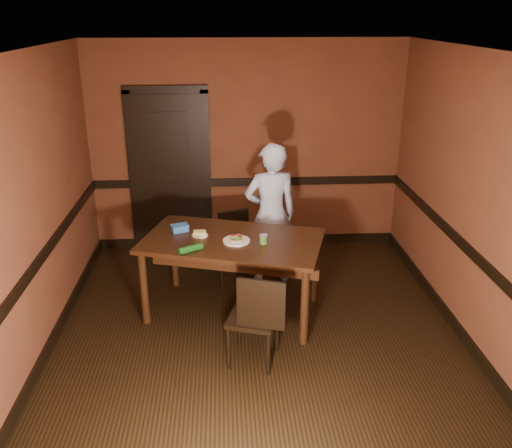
{
  "coord_description": "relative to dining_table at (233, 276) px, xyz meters",
  "views": [
    {
      "loc": [
        -0.31,
        -4.58,
        3.01
      ],
      "look_at": [
        0.0,
        0.35,
        1.05
      ],
      "focal_mm": 38.0,
      "sensor_mm": 36.0,
      "label": 1
    }
  ],
  "objects": [
    {
      "name": "food_tub",
      "position": [
        -0.55,
        0.24,
        0.46
      ],
      "size": [
        0.21,
        0.18,
        0.07
      ],
      "rotation": [
        0.0,
        0.0,
        0.37
      ],
      "color": "#3474BF",
      "rests_on": "dining_table"
    },
    {
      "name": "wall_left",
      "position": [
        -1.77,
        -0.48,
        0.93
      ],
      "size": [
        0.02,
        4.5,
        2.7
      ],
      "primitive_type": "cube",
      "color": "brown",
      "rests_on": "ground"
    },
    {
      "name": "wall_right",
      "position": [
        2.23,
        -0.48,
        0.93
      ],
      "size": [
        0.02,
        4.5,
        2.7
      ],
      "primitive_type": "cube",
      "color": "brown",
      "rests_on": "ground"
    },
    {
      "name": "sandwich_plate",
      "position": [
        0.04,
        -0.07,
        0.44
      ],
      "size": [
        0.27,
        0.27,
        0.07
      ],
      "rotation": [
        0.0,
        0.0,
        -0.21
      ],
      "color": "white",
      "rests_on": "dining_table"
    },
    {
      "name": "dado_back",
      "position": [
        0.23,
        1.75,
        0.48
      ],
      "size": [
        4.0,
        0.03,
        0.1
      ],
      "primitive_type": "cube",
      "color": "black",
      "rests_on": "ground"
    },
    {
      "name": "baseboard_right",
      "position": [
        2.22,
        -0.48,
        -0.36
      ],
      "size": [
        0.03,
        4.5,
        0.12
      ],
      "primitive_type": "cube",
      "color": "black",
      "rests_on": "ground"
    },
    {
      "name": "person",
      "position": [
        0.45,
        0.7,
        0.41
      ],
      "size": [
        0.66,
        0.48,
        1.66
      ],
      "primitive_type": "imported",
      "rotation": [
        0.0,
        0.0,
        3.29
      ],
      "color": "silver",
      "rests_on": "floor"
    },
    {
      "name": "chair_near",
      "position": [
        0.16,
        -0.87,
        0.03
      ],
      "size": [
        0.53,
        0.53,
        0.91
      ],
      "primitive_type": null,
      "rotation": [
        0.0,
        0.0,
        2.84
      ],
      "color": "black",
      "rests_on": "floor"
    },
    {
      "name": "sauce_jar",
      "position": [
        0.31,
        -0.14,
        0.47
      ],
      "size": [
        0.08,
        0.08,
        0.09
      ],
      "rotation": [
        0.0,
        0.0,
        0.22
      ],
      "color": "#4C8536",
      "rests_on": "dining_table"
    },
    {
      "name": "baseboard_back",
      "position": [
        0.23,
        1.75,
        -0.36
      ],
      "size": [
        4.0,
        0.03,
        0.12
      ],
      "primitive_type": "cube",
      "color": "black",
      "rests_on": "ground"
    },
    {
      "name": "dado_right",
      "position": [
        2.22,
        -0.48,
        0.48
      ],
      "size": [
        0.03,
        4.5,
        0.1
      ],
      "primitive_type": "cube",
      "color": "black",
      "rests_on": "ground"
    },
    {
      "name": "chair_far",
      "position": [
        -0.03,
        0.76,
        -0.01
      ],
      "size": [
        0.48,
        0.48,
        0.81
      ],
      "primitive_type": null,
      "rotation": [
        0.0,
        0.0,
        0.33
      ],
      "color": "black",
      "rests_on": "floor"
    },
    {
      "name": "dining_table",
      "position": [
        0.0,
        0.0,
        0.0
      ],
      "size": [
        2.0,
        1.47,
        0.84
      ],
      "primitive_type": "cube",
      "rotation": [
        0.0,
        0.0,
        -0.29
      ],
      "color": "black",
      "rests_on": "floor"
    },
    {
      "name": "baseboard_left",
      "position": [
        -1.75,
        -0.48,
        -0.36
      ],
      "size": [
        0.03,
        4.5,
        0.12
      ],
      "primitive_type": "cube",
      "color": "black",
      "rests_on": "ground"
    },
    {
      "name": "dado_left",
      "position": [
        -1.75,
        -0.48,
        0.48
      ],
      "size": [
        0.03,
        4.5,
        0.1
      ],
      "primitive_type": "cube",
      "color": "black",
      "rests_on": "ground"
    },
    {
      "name": "door",
      "position": [
        -0.77,
        1.73,
        0.67
      ],
      "size": [
        1.05,
        0.07,
        2.2
      ],
      "color": "black",
      "rests_on": "ground"
    },
    {
      "name": "wrapped_veg",
      "position": [
        -0.41,
        -0.29,
        0.45
      ],
      "size": [
        0.24,
        0.18,
        0.07
      ],
      "primitive_type": "cylinder",
      "rotation": [
        0.0,
        1.57,
        0.53
      ],
      "color": "#154C15",
      "rests_on": "dining_table"
    },
    {
      "name": "floor",
      "position": [
        0.23,
        -0.48,
        -0.42
      ],
      "size": [
        4.0,
        4.5,
        0.01
      ],
      "primitive_type": "cube",
      "color": "black",
      "rests_on": "ground"
    },
    {
      "name": "ceiling",
      "position": [
        0.23,
        -0.48,
        2.28
      ],
      "size": [
        4.0,
        4.5,
        0.01
      ],
      "primitive_type": "cube",
      "color": "silver",
      "rests_on": "ground"
    },
    {
      "name": "wall_front",
      "position": [
        0.23,
        -2.73,
        0.93
      ],
      "size": [
        4.0,
        0.02,
        2.7
      ],
      "primitive_type": "cube",
      "color": "brown",
      "rests_on": "ground"
    },
    {
      "name": "cheese_saucer",
      "position": [
        -0.33,
        0.1,
        0.44
      ],
      "size": [
        0.17,
        0.17,
        0.05
      ],
      "rotation": [
        0.0,
        0.0,
        -0.24
      ],
      "color": "white",
      "rests_on": "dining_table"
    },
    {
      "name": "wall_back",
      "position": [
        0.23,
        1.77,
        0.93
      ],
      "size": [
        4.0,
        0.02,
        2.7
      ],
      "primitive_type": "cube",
      "color": "brown",
      "rests_on": "ground"
    }
  ]
}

